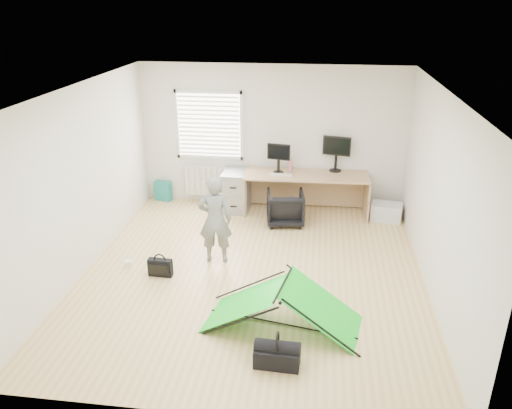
# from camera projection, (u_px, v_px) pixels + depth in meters

# --- Properties ---
(ground) EXTENTS (5.50, 5.50, 0.00)m
(ground) POSITION_uv_depth(u_px,v_px,m) (253.00, 274.00, 7.43)
(ground) COLOR tan
(ground) RESTS_ON ground
(back_wall) EXTENTS (5.00, 0.02, 2.70)m
(back_wall) POSITION_uv_depth(u_px,v_px,m) (272.00, 137.00, 9.41)
(back_wall) COLOR silver
(back_wall) RESTS_ON ground
(window) EXTENTS (1.20, 0.06, 1.20)m
(window) POSITION_uv_depth(u_px,v_px,m) (209.00, 125.00, 9.44)
(window) COLOR silver
(window) RESTS_ON back_wall
(radiator) EXTENTS (1.00, 0.12, 0.60)m
(radiator) POSITION_uv_depth(u_px,v_px,m) (211.00, 180.00, 9.83)
(radiator) COLOR silver
(radiator) RESTS_ON back_wall
(desk) EXTENTS (2.31, 0.81, 0.78)m
(desk) POSITION_uv_depth(u_px,v_px,m) (306.00, 194.00, 9.33)
(desk) COLOR tan
(desk) RESTS_ON ground
(filing_cabinet) EXTENTS (0.50, 0.66, 0.76)m
(filing_cabinet) POSITION_uv_depth(u_px,v_px,m) (236.00, 190.00, 9.52)
(filing_cabinet) COLOR gray
(filing_cabinet) RESTS_ON ground
(monitor_left) EXTENTS (0.44, 0.17, 0.41)m
(monitor_left) POSITION_uv_depth(u_px,v_px,m) (279.00, 162.00, 9.19)
(monitor_left) COLOR black
(monitor_left) RESTS_ON desk
(monitor_right) EXTENTS (0.53, 0.22, 0.49)m
(monitor_right) POSITION_uv_depth(u_px,v_px,m) (336.00, 158.00, 9.27)
(monitor_right) COLOR black
(monitor_right) RESTS_ON desk
(keyboard) EXTENTS (0.43, 0.15, 0.02)m
(keyboard) POSITION_uv_depth(u_px,v_px,m) (280.00, 175.00, 9.13)
(keyboard) COLOR beige
(keyboard) RESTS_ON desk
(thermos) EXTENTS (0.09, 0.09, 0.27)m
(thermos) POSITION_uv_depth(u_px,v_px,m) (290.00, 166.00, 9.19)
(thermos) COLOR #AE6167
(thermos) RESTS_ON desk
(office_chair) EXTENTS (0.73, 0.75, 0.60)m
(office_chair) POSITION_uv_depth(u_px,v_px,m) (285.00, 208.00, 8.95)
(office_chair) COLOR black
(office_chair) RESTS_ON ground
(person) EXTENTS (0.54, 0.39, 1.39)m
(person) POSITION_uv_depth(u_px,v_px,m) (215.00, 220.00, 7.53)
(person) COLOR slate
(person) RESTS_ON ground
(kite) EXTENTS (2.03, 1.17, 0.59)m
(kite) POSITION_uv_depth(u_px,v_px,m) (282.00, 305.00, 6.16)
(kite) COLOR #14D923
(kite) RESTS_ON ground
(storage_crate) EXTENTS (0.60, 0.47, 0.30)m
(storage_crate) POSITION_uv_depth(u_px,v_px,m) (386.00, 212.00, 9.16)
(storage_crate) COLOR silver
(storage_crate) RESTS_ON ground
(tote_bag) EXTENTS (0.36, 0.20, 0.40)m
(tote_bag) POSITION_uv_depth(u_px,v_px,m) (163.00, 191.00, 10.01)
(tote_bag) COLOR #1E817C
(tote_bag) RESTS_ON ground
(laptop_bag) EXTENTS (0.36, 0.12, 0.27)m
(laptop_bag) POSITION_uv_depth(u_px,v_px,m) (160.00, 267.00, 7.32)
(laptop_bag) COLOR black
(laptop_bag) RESTS_ON ground
(white_box) EXTENTS (0.13, 0.13, 0.10)m
(white_box) POSITION_uv_depth(u_px,v_px,m) (128.00, 264.00, 7.59)
(white_box) COLOR silver
(white_box) RESTS_ON ground
(duffel_bag) EXTENTS (0.52, 0.28, 0.22)m
(duffel_bag) POSITION_uv_depth(u_px,v_px,m) (277.00, 356.00, 5.56)
(duffel_bag) COLOR black
(duffel_bag) RESTS_ON ground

